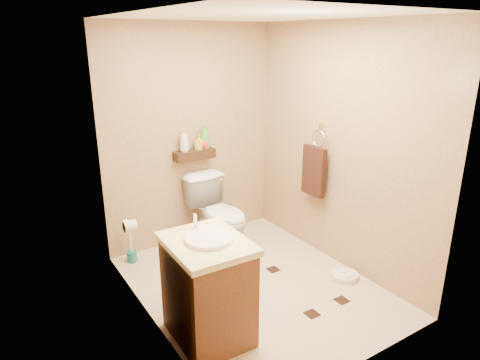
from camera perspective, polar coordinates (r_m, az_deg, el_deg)
ground at (r=4.18m, az=1.90°, el=-13.89°), size 2.50×2.50×0.00m
wall_back at (r=4.73m, az=-6.59°, el=5.70°), size 2.00×0.04×2.40m
wall_front at (r=2.80m, az=16.81°, el=-4.11°), size 2.00×0.04×2.40m
wall_left at (r=3.24m, az=-12.62°, el=-0.66°), size 0.04×2.50×2.40m
wall_right at (r=4.31m, az=13.14°, el=4.07°), size 0.04×2.50×2.40m
ceiling at (r=3.53m, az=2.34°, el=21.11°), size 2.00×2.50×0.02m
wall_shelf at (r=4.70m, az=-6.07°, el=3.39°), size 0.46×0.14×0.10m
floor_accents at (r=4.15m, az=2.47°, el=-14.07°), size 1.23×1.31×0.01m
toilet at (r=4.67m, az=-2.75°, el=-4.66°), size 0.52×0.83×0.81m
vanity at (r=3.36m, az=-4.29°, el=-14.19°), size 0.57×0.69×0.96m
bathroom_scale at (r=4.40m, az=13.69°, el=-12.24°), size 0.35×0.35×0.05m
toilet_brush at (r=4.64m, az=-14.32°, el=-8.73°), size 0.11×0.11×0.46m
towel_ring at (r=4.49m, az=9.87°, el=1.49°), size 0.12×0.30×0.76m
toilet_paper at (r=4.05m, az=-14.48°, el=-5.96°), size 0.12×0.11×0.12m
bottle_a at (r=4.61m, az=-7.47°, el=5.28°), size 0.11×0.11×0.25m
bottle_b at (r=4.69m, az=-5.45°, el=5.06°), size 0.10×0.10×0.17m
bottle_c at (r=4.72m, az=-4.91°, el=5.09°), size 0.15×0.15×0.16m
bottle_d at (r=4.71m, az=-4.74°, el=5.79°), size 0.14×0.14×0.27m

